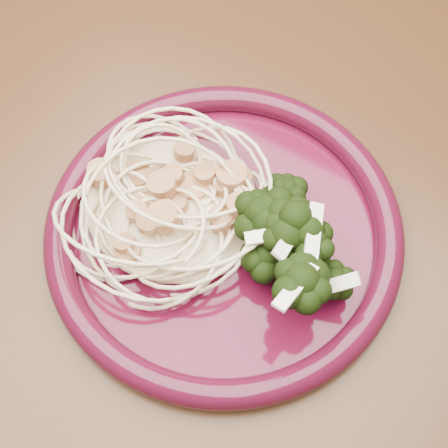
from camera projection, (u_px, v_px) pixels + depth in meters
name	position (u px, v px, depth m)	size (l,w,h in m)	color
dining_table	(169.00, 197.00, 0.65)	(1.20, 0.80, 0.75)	#472814
dinner_plate	(224.00, 229.00, 0.51)	(0.33, 0.33, 0.02)	#45081C
spaghetti_pile	(169.00, 201.00, 0.51)	(0.16, 0.13, 0.03)	beige
scallop_cluster	(166.00, 175.00, 0.48)	(0.13, 0.13, 0.04)	#B47C4D
broccoli_pile	(294.00, 244.00, 0.48)	(0.09, 0.15, 0.05)	black
onion_garnish	(299.00, 224.00, 0.45)	(0.06, 0.09, 0.05)	white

